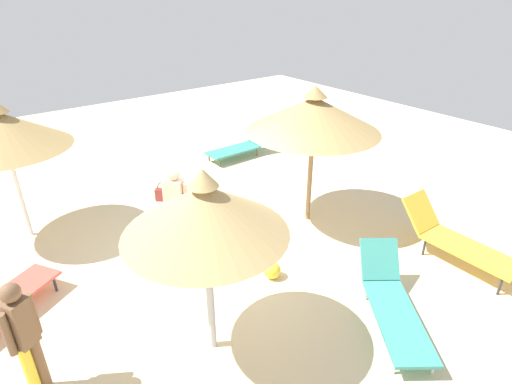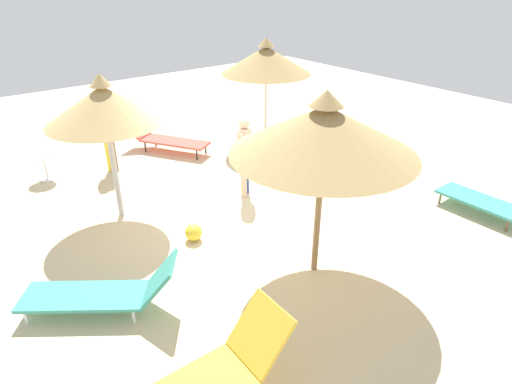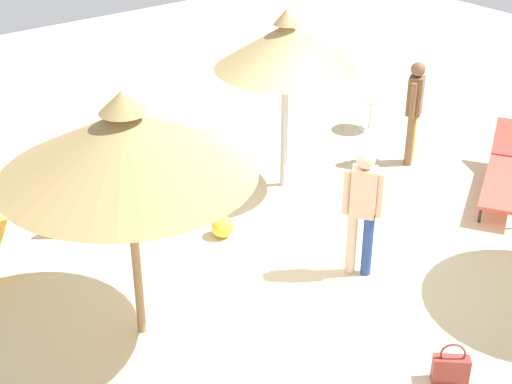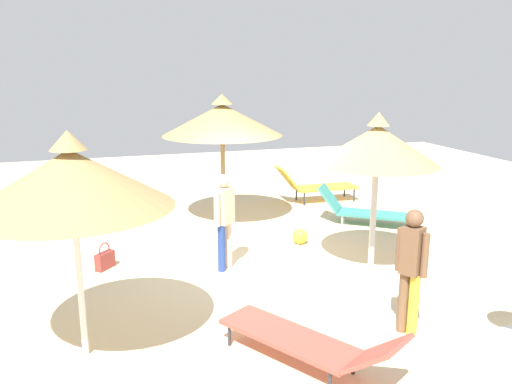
{
  "view_description": "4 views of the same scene",
  "coord_description": "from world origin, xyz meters",
  "px_view_note": "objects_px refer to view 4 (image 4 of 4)",
  "views": [
    {
      "loc": [
        -5.55,
        3.17,
        4.54
      ],
      "look_at": [
        -0.3,
        -0.86,
        1.2
      ],
      "focal_mm": 29.25,
      "sensor_mm": 36.0,
      "label": 1
    },
    {
      "loc": [
        -4.18,
        -6.2,
        4.21
      ],
      "look_at": [
        -0.11,
        -0.96,
        0.78
      ],
      "focal_mm": 30.3,
      "sensor_mm": 36.0,
      "label": 2
    },
    {
      "loc": [
        6.01,
        -5.54,
        5.38
      ],
      "look_at": [
        -0.56,
        -0.44,
        0.9
      ],
      "focal_mm": 53.37,
      "sensor_mm": 36.0,
      "label": 3
    },
    {
      "loc": [
        2.56,
        8.41,
        3.4
      ],
      "look_at": [
        -0.25,
        -0.54,
        1.12
      ],
      "focal_mm": 36.23,
      "sensor_mm": 36.0,
      "label": 4
    }
  ],
  "objects_px": {
    "parasol_umbrella_center": "(222,120)",
    "parasol_umbrella_edge": "(71,179)",
    "lounge_chair_back": "(363,210)",
    "lounge_chair_far_right": "(309,341)",
    "parasol_umbrella_near_right": "(377,145)",
    "person_standing_far_left": "(225,216)",
    "lounge_chair_near_left": "(46,212)",
    "lounge_chair_front": "(314,185)",
    "handbag": "(105,260)",
    "beach_ball": "(300,236)",
    "person_standing_center": "(411,265)"
  },
  "relations": [
    {
      "from": "parasol_umbrella_center",
      "to": "parasol_umbrella_edge",
      "type": "bearing_deg",
      "value": 58.86
    },
    {
      "from": "lounge_chair_back",
      "to": "lounge_chair_far_right",
      "type": "bearing_deg",
      "value": 55.15
    },
    {
      "from": "lounge_chair_back",
      "to": "parasol_umbrella_near_right",
      "type": "bearing_deg",
      "value": 63.86
    },
    {
      "from": "parasol_umbrella_edge",
      "to": "person_standing_far_left",
      "type": "height_order",
      "value": "parasol_umbrella_edge"
    },
    {
      "from": "lounge_chair_near_left",
      "to": "lounge_chair_front",
      "type": "xyz_separation_m",
      "value": [
        -6.43,
        -0.11,
        0.15
      ]
    },
    {
      "from": "parasol_umbrella_near_right",
      "to": "handbag",
      "type": "xyz_separation_m",
      "value": [
        4.35,
        -1.41,
        -1.99
      ]
    },
    {
      "from": "parasol_umbrella_near_right",
      "to": "lounge_chair_near_left",
      "type": "relative_size",
      "value": 1.33
    },
    {
      "from": "parasol_umbrella_near_right",
      "to": "person_standing_far_left",
      "type": "distance_m",
      "value": 2.77
    },
    {
      "from": "parasol_umbrella_near_right",
      "to": "lounge_chair_front",
      "type": "bearing_deg",
      "value": -101.6
    },
    {
      "from": "parasol_umbrella_center",
      "to": "parasol_umbrella_near_right",
      "type": "xyz_separation_m",
      "value": [
        -1.73,
        3.48,
        -0.13
      ]
    },
    {
      "from": "parasol_umbrella_near_right",
      "to": "parasol_umbrella_edge",
      "type": "relative_size",
      "value": 0.99
    },
    {
      "from": "lounge_chair_far_right",
      "to": "beach_ball",
      "type": "distance_m",
      "value": 4.34
    },
    {
      "from": "person_standing_center",
      "to": "lounge_chair_front",
      "type": "bearing_deg",
      "value": -103.46
    },
    {
      "from": "beach_ball",
      "to": "person_standing_center",
      "type": "bearing_deg",
      "value": 90.03
    },
    {
      "from": "person_standing_far_left",
      "to": "parasol_umbrella_edge",
      "type": "bearing_deg",
      "value": 43.19
    },
    {
      "from": "parasol_umbrella_center",
      "to": "parasol_umbrella_edge",
      "type": "xyz_separation_m",
      "value": [
        2.93,
        4.84,
        -0.11
      ]
    },
    {
      "from": "lounge_chair_near_left",
      "to": "lounge_chair_far_right",
      "type": "xyz_separation_m",
      "value": [
        -3.3,
        6.86,
        0.05
      ]
    },
    {
      "from": "parasol_umbrella_center",
      "to": "handbag",
      "type": "height_order",
      "value": "parasol_umbrella_center"
    },
    {
      "from": "handbag",
      "to": "beach_ball",
      "type": "xyz_separation_m",
      "value": [
        -3.7,
        -0.2,
        -0.02
      ]
    },
    {
      "from": "parasol_umbrella_near_right",
      "to": "parasol_umbrella_edge",
      "type": "xyz_separation_m",
      "value": [
        4.66,
        1.37,
        0.02
      ]
    },
    {
      "from": "parasol_umbrella_edge",
      "to": "lounge_chair_near_left",
      "type": "distance_m",
      "value": 6.14
    },
    {
      "from": "lounge_chair_near_left",
      "to": "lounge_chair_far_right",
      "type": "bearing_deg",
      "value": 115.71
    },
    {
      "from": "lounge_chair_front",
      "to": "person_standing_center",
      "type": "relative_size",
      "value": 1.27
    },
    {
      "from": "parasol_umbrella_center",
      "to": "lounge_chair_near_left",
      "type": "height_order",
      "value": "parasol_umbrella_center"
    },
    {
      "from": "parasol_umbrella_near_right",
      "to": "beach_ball",
      "type": "bearing_deg",
      "value": -67.88
    },
    {
      "from": "lounge_chair_back",
      "to": "person_standing_center",
      "type": "height_order",
      "value": "person_standing_center"
    },
    {
      "from": "lounge_chair_near_left",
      "to": "person_standing_far_left",
      "type": "bearing_deg",
      "value": 130.6
    },
    {
      "from": "parasol_umbrella_center",
      "to": "person_standing_far_left",
      "type": "bearing_deg",
      "value": 76.54
    },
    {
      "from": "parasol_umbrella_near_right",
      "to": "lounge_chair_back",
      "type": "bearing_deg",
      "value": -116.14
    },
    {
      "from": "parasol_umbrella_edge",
      "to": "lounge_chair_front",
      "type": "xyz_separation_m",
      "value": [
        -5.59,
        -5.89,
        -1.74
      ]
    },
    {
      "from": "lounge_chair_near_left",
      "to": "lounge_chair_front",
      "type": "bearing_deg",
      "value": -179.0
    },
    {
      "from": "lounge_chair_near_left",
      "to": "parasol_umbrella_edge",
      "type": "bearing_deg",
      "value": 98.26
    },
    {
      "from": "lounge_chair_near_left",
      "to": "person_standing_far_left",
      "type": "height_order",
      "value": "person_standing_far_left"
    },
    {
      "from": "parasol_umbrella_edge",
      "to": "beach_ball",
      "type": "xyz_separation_m",
      "value": [
        -4.01,
        -2.97,
        -2.03
      ]
    },
    {
      "from": "handbag",
      "to": "beach_ball",
      "type": "bearing_deg",
      "value": -176.95
    },
    {
      "from": "lounge_chair_near_left",
      "to": "lounge_chair_back",
      "type": "relative_size",
      "value": 0.98
    },
    {
      "from": "parasol_umbrella_edge",
      "to": "person_standing_far_left",
      "type": "distance_m",
      "value": 3.36
    },
    {
      "from": "lounge_chair_near_left",
      "to": "lounge_chair_front",
      "type": "relative_size",
      "value": 0.95
    },
    {
      "from": "lounge_chair_back",
      "to": "parasol_umbrella_center",
      "type": "bearing_deg",
      "value": -20.38
    },
    {
      "from": "parasol_umbrella_center",
      "to": "handbag",
      "type": "distance_m",
      "value": 3.96
    },
    {
      "from": "parasol_umbrella_center",
      "to": "person_standing_center",
      "type": "xyz_separation_m",
      "value": [
        -1.08,
        5.55,
        -1.34
      ]
    },
    {
      "from": "lounge_chair_back",
      "to": "lounge_chair_near_left",
      "type": "bearing_deg",
      "value": -16.81
    },
    {
      "from": "parasol_umbrella_near_right",
      "to": "lounge_chair_back",
      "type": "xyz_separation_m",
      "value": [
        -1.18,
        -2.4,
        -1.83
      ]
    },
    {
      "from": "handbag",
      "to": "parasol_umbrella_near_right",
      "type": "bearing_deg",
      "value": 162.08
    },
    {
      "from": "parasol_umbrella_center",
      "to": "beach_ball",
      "type": "height_order",
      "value": "parasol_umbrella_center"
    },
    {
      "from": "beach_ball",
      "to": "lounge_chair_front",
      "type": "bearing_deg",
      "value": -118.45
    },
    {
      "from": "parasol_umbrella_near_right",
      "to": "parasol_umbrella_center",
      "type": "bearing_deg",
      "value": -63.5
    },
    {
      "from": "handbag",
      "to": "person_standing_far_left",
      "type": "bearing_deg",
      "value": 162.15
    },
    {
      "from": "person_standing_center",
      "to": "parasol_umbrella_near_right",
      "type": "bearing_deg",
      "value": -107.43
    },
    {
      "from": "lounge_chair_back",
      "to": "handbag",
      "type": "bearing_deg",
      "value": 10.13
    }
  ]
}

